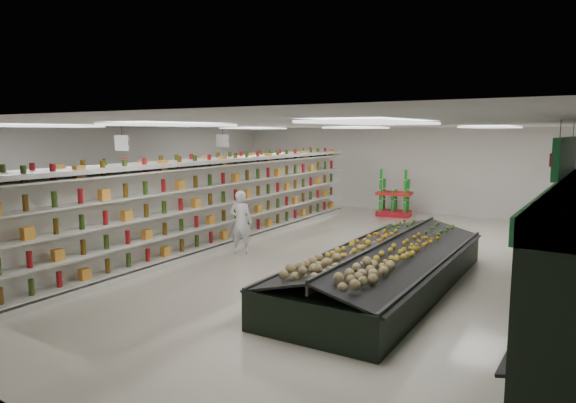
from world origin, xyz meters
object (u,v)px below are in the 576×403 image
Objects in this scene: gondola_left at (150,206)px; soda_endcap at (394,195)px; produce_island at (386,266)px; shopper_background at (280,193)px; shopper_main at (241,222)px; gondola_center at (221,205)px.

gondola_left is 6.81× the size of soda_endcap.
produce_island is 4.17× the size of shopper_background.
shopper_background is at bearing -155.31° from soda_endcap.
shopper_background is (-3.83, -1.76, 0.02)m from soda_endcap.
soda_endcap is 0.98× the size of shopper_main.
shopper_background is at bearing -84.69° from shopper_main.
shopper_background is at bearing 104.53° from gondola_center.
soda_endcap reaches higher than produce_island.
gondola_center is 5.50m from produce_island.
gondola_left reaches higher than shopper_main.
shopper_main reaches higher than shopper_background.
gondola_left is 1.64× the size of produce_island.
gondola_center is 1.29m from shopper_main.
soda_endcap reaches higher than shopper_background.
soda_endcap is (2.21, 7.05, -0.31)m from gondola_center.
soda_endcap is 4.22m from shopper_background.
gondola_center is 2.08× the size of produce_island.
produce_island is at bearing -104.34° from shopper_background.
shopper_main is at bearing 169.27° from produce_island.
soda_endcap is at bearing -117.89° from shopper_main.
gondola_left is at bearing 178.75° from gondola_center.
gondola_left is 5.45m from shopper_background.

